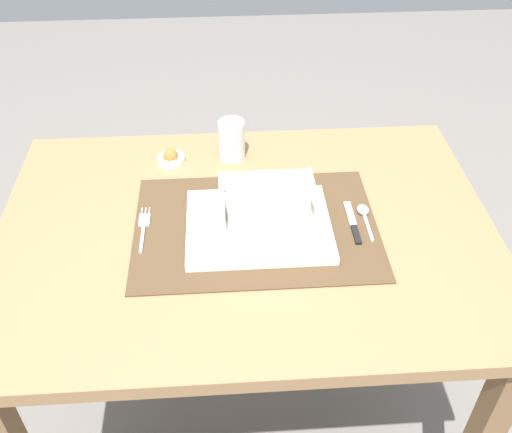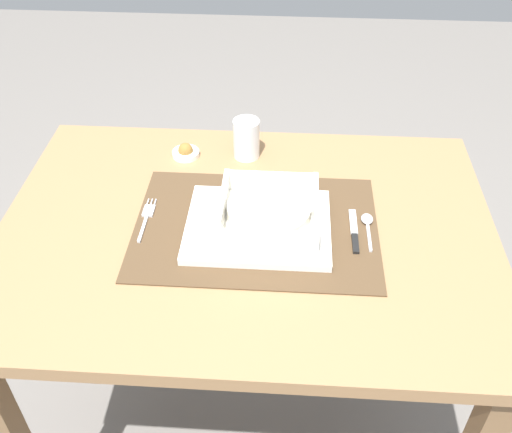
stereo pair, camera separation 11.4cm
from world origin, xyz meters
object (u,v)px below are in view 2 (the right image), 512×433
(fork, at_px, (147,216))
(butter_knife, at_px, (354,233))
(drinking_glass, at_px, (246,141))
(dining_table, at_px, (247,265))
(condiment_saucer, at_px, (186,152))
(spoon, at_px, (367,223))
(porridge_bowl, at_px, (269,213))

(fork, xyz_separation_m, butter_knife, (0.42, -0.03, 0.00))
(fork, height_order, drinking_glass, drinking_glass)
(dining_table, relative_size, condiment_saucer, 15.81)
(dining_table, height_order, spoon, spoon)
(porridge_bowl, xyz_separation_m, butter_knife, (0.17, -0.01, -0.03))
(dining_table, distance_m, condiment_saucer, 0.31)
(porridge_bowl, bearing_deg, drinking_glass, 103.95)
(porridge_bowl, xyz_separation_m, drinking_glass, (-0.06, 0.25, 0.00))
(porridge_bowl, relative_size, drinking_glass, 2.06)
(fork, relative_size, condiment_saucer, 2.11)
(porridge_bowl, distance_m, spoon, 0.20)
(dining_table, distance_m, drinking_glass, 0.29)
(porridge_bowl, bearing_deg, fork, 176.10)
(porridge_bowl, bearing_deg, butter_knife, -3.24)
(fork, bearing_deg, spoon, -1.64)
(porridge_bowl, distance_m, condiment_saucer, 0.32)
(porridge_bowl, height_order, spoon, porridge_bowl)
(butter_knife, distance_m, drinking_glass, 0.35)
(dining_table, height_order, porridge_bowl, porridge_bowl)
(fork, relative_size, spoon, 1.24)
(dining_table, height_order, butter_knife, butter_knife)
(condiment_saucer, bearing_deg, fork, -100.82)
(porridge_bowl, xyz_separation_m, spoon, (0.20, 0.02, -0.03))
(butter_knife, relative_size, condiment_saucer, 2.03)
(spoon, distance_m, butter_knife, 0.04)
(porridge_bowl, xyz_separation_m, condiment_saucer, (-0.20, 0.25, -0.03))
(porridge_bowl, height_order, fork, porridge_bowl)
(porridge_bowl, relative_size, fork, 1.44)
(fork, distance_m, drinking_glass, 0.30)
(fork, xyz_separation_m, drinking_glass, (0.18, 0.24, 0.04))
(butter_knife, bearing_deg, fork, 173.84)
(fork, height_order, butter_knife, butter_knife)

